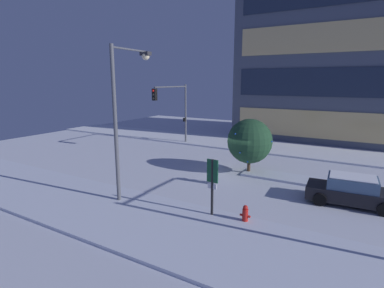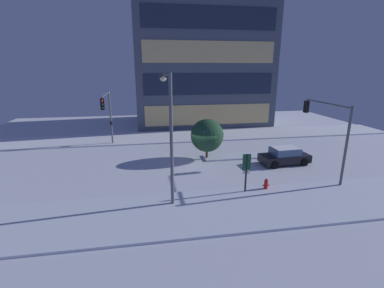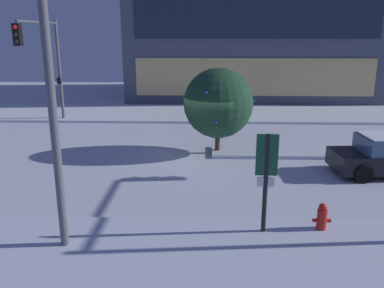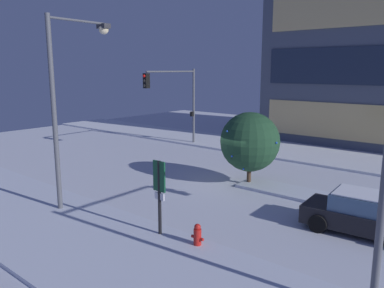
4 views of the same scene
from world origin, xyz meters
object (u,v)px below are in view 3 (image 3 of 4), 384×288
fire_hydrant (322,219)px  decorated_tree_median (218,103)px  parking_info_sign (266,173)px  traffic_light_corner_far_left (44,53)px  street_lamp_arched (56,33)px

fire_hydrant → decorated_tree_median: (-2.53, 7.31, 1.81)m
parking_info_sign → decorated_tree_median: decorated_tree_median is taller
parking_info_sign → decorated_tree_median: (-0.97, 7.48, 0.46)m
fire_hydrant → parking_info_sign: parking_info_sign is taller
traffic_light_corner_far_left → decorated_tree_median: 10.37m
traffic_light_corner_far_left → parking_info_sign: bearing=40.2°
traffic_light_corner_far_left → parking_info_sign: size_ratio=2.12×
fire_hydrant → decorated_tree_median: size_ratio=0.23×
traffic_light_corner_far_left → street_lamp_arched: size_ratio=0.74×
traffic_light_corner_far_left → decorated_tree_median: (9.15, -4.51, -1.86)m
street_lamp_arched → decorated_tree_median: (4.06, 7.50, -2.92)m
parking_info_sign → fire_hydrant: bearing=-81.8°
traffic_light_corner_far_left → street_lamp_arched: 13.09m
traffic_light_corner_far_left → fire_hydrant: traffic_light_corner_far_left is taller
traffic_light_corner_far_left → parking_info_sign: (10.12, -11.99, -2.32)m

